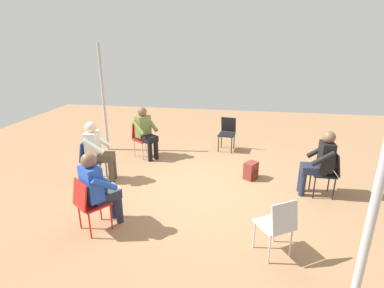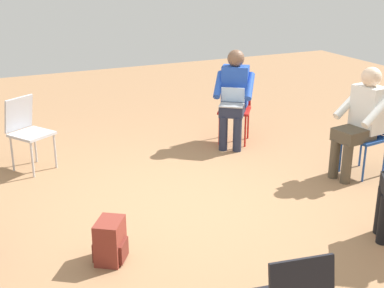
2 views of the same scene
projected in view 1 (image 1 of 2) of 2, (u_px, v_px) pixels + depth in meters
name	position (u px, v px, depth m)	size (l,w,h in m)	color
ground_plane	(200.00, 188.00, 5.84)	(14.00, 14.00, 0.00)	#99704C
chair_southwest	(89.00, 202.00, 4.38)	(0.57, 0.58, 0.85)	red
chair_east	(328.00, 171.00, 5.43)	(0.44, 0.40, 0.85)	black
chair_southeast	(278.00, 224.00, 3.86)	(0.56, 0.58, 0.85)	#B7B7BC
chair_northwest	(142.00, 137.00, 7.34)	(0.58, 0.57, 0.85)	red
chair_north	(227.00, 132.00, 7.74)	(0.46, 0.49, 0.85)	black
chair_west	(90.00, 157.00, 6.04)	(0.48, 0.45, 0.85)	#1E4799
person_with_laptop	(98.00, 186.00, 4.43)	(0.63, 0.64, 1.24)	#23283D
person_in_black	(320.00, 160.00, 5.39)	(0.52, 0.49, 1.24)	#23283D
person_in_white	(97.00, 148.00, 5.97)	(0.55, 0.54, 1.24)	#4C4233
person_in_olive	(145.00, 130.00, 7.16)	(0.63, 0.63, 1.24)	black
backpack_near_laptop_user	(251.00, 171.00, 6.20)	(0.32, 0.34, 0.36)	maroon
tent_pole_near	(103.00, 99.00, 7.48)	(0.07, 0.07, 2.68)	#B2B2B7
tent_pole_far	(368.00, 234.00, 2.27)	(0.07, 0.07, 2.70)	#B2B2B7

